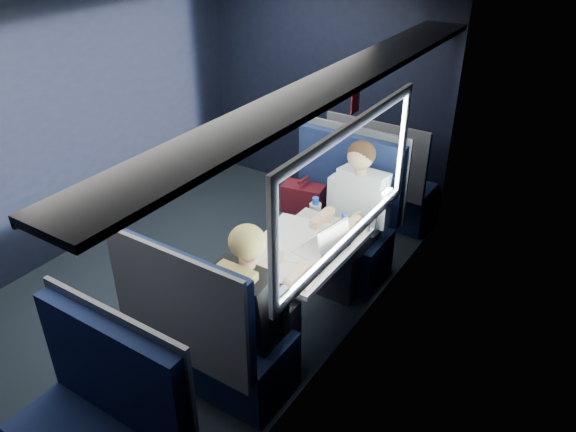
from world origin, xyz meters
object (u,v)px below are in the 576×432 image
Objects in this scene: laptop at (326,245)px; seat_bay_far at (210,339)px; cup at (366,225)px; seat_bay_near at (335,223)px; bottle_small at (343,228)px; seat_row_front at (380,186)px; table at (303,254)px; woman at (254,301)px; man at (355,211)px.

seat_bay_far is at bearing -112.60° from laptop.
seat_bay_far is 1.45m from cup.
seat_bay_near is 1.00× the size of seat_bay_far.
seat_bay_near is 0.87m from bottle_small.
seat_row_front is 5.03× the size of bottle_small.
table is 0.79× the size of seat_bay_far.
bottle_small is at bearing 84.08° from laptop.
laptop is at bearing 80.66° from woman.
woman is (0.00, -1.41, 0.01)m from man.
bottle_small is (0.41, -0.65, 0.42)m from seat_bay_near.
cup is at bearing 76.44° from laptop.
seat_row_front is 1.68m from bottle_small.
bottle_small is at bearing 81.45° from woman.
seat_bay_far is 1.62m from man.
woman reaches higher than cup.
woman is at bearing -84.55° from table.
man is at bearing -32.81° from seat_bay_near.
seat_row_front is (0.00, 2.67, -0.00)m from seat_bay_far.
seat_row_front is 3.13× the size of laptop.
laptop is at bearing -78.37° from seat_row_front.
seat_row_front reaches higher than laptop.
man is (0.27, -0.17, 0.29)m from seat_bay_near.
seat_bay_far is 0.95× the size of man.
seat_bay_near is at bearing 103.05° from table.
bottle_small is (0.14, 0.93, 0.11)m from woman.
laptop is (0.12, 0.72, 0.08)m from woman.
table is 0.86× the size of seat_row_front.
man is 5.73× the size of bottle_small.
seat_bay_far is 1.09× the size of seat_row_front.
seat_bay_near is at bearing 90.65° from seat_bay_far.
seat_bay_near is 1.02m from laptop.
bottle_small is (0.02, 0.22, 0.03)m from laptop.
man is (0.25, 1.57, 0.30)m from seat_bay_far.
seat_bay_far is at bearing -90.00° from seat_row_front.
seat_row_front is 0.88× the size of man.
man is (0.07, 0.70, 0.06)m from table.
man is at bearing 80.97° from seat_bay_far.
seat_row_front reaches higher than bottle_small.
laptop is at bearing -103.56° from cup.
man is 0.51m from bottle_small.
laptop is at bearing -80.31° from man.
seat_row_front reaches higher than table.
cup is (0.49, -0.43, 0.36)m from seat_bay_near.
woman is 14.61× the size of cup.
bottle_small is at bearing -73.54° from man.
table is 0.76× the size of woman.
seat_bay_near reaches higher than table.
woman is at bearing -98.55° from bottle_small.
man is at bearing 106.46° from bottle_small.
seat_bay_far reaches higher than cup.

